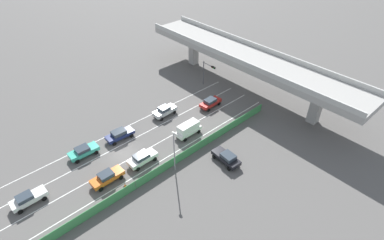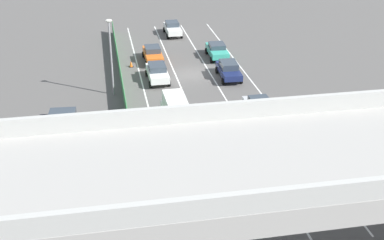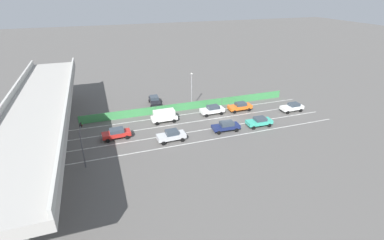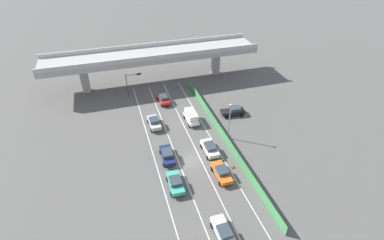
# 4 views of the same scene
# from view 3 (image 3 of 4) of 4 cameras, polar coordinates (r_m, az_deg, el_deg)

# --- Properties ---
(ground_plane) EXTENTS (300.00, 300.00, 0.00)m
(ground_plane) POSITION_cam_3_polar(r_m,az_deg,el_deg) (50.27, 6.92, -0.27)
(ground_plane) COLOR #565451
(lane_line_left_edge) EXTENTS (0.14, 44.68, 0.01)m
(lane_line_left_edge) POSITION_cam_3_polar(r_m,az_deg,el_deg) (44.39, 4.75, -3.84)
(lane_line_left_edge) COLOR silver
(lane_line_left_edge) RESTS_ON ground
(lane_line_mid_left) EXTENTS (0.14, 44.68, 0.01)m
(lane_line_mid_left) POSITION_cam_3_polar(r_m,az_deg,el_deg) (47.21, 3.07, -1.89)
(lane_line_mid_left) COLOR silver
(lane_line_mid_left) RESTS_ON ground
(lane_line_mid_right) EXTENTS (0.14, 44.68, 0.01)m
(lane_line_mid_right) POSITION_cam_3_polar(r_m,az_deg,el_deg) (50.13, 1.58, -0.16)
(lane_line_mid_right) COLOR silver
(lane_line_mid_right) RESTS_ON ground
(lane_line_right_edge) EXTENTS (0.14, 44.68, 0.01)m
(lane_line_right_edge) POSITION_cam_3_polar(r_m,az_deg,el_deg) (53.11, 0.26, 1.38)
(lane_line_right_edge) COLOR silver
(lane_line_right_edge) RESTS_ON ground
(elevated_overpass) EXTENTS (47.50, 8.09, 8.08)m
(elevated_overpass) POSITION_cam_3_polar(r_m,az_deg,el_deg) (44.06, -28.56, 2.01)
(elevated_overpass) COLOR #A09E99
(elevated_overpass) RESTS_ON ground
(green_fence) EXTENTS (0.10, 40.78, 1.52)m
(green_fence) POSITION_cam_3_polar(r_m,az_deg,el_deg) (54.53, -0.43, 2.91)
(green_fence) COLOR #3D8E4C
(green_fence) RESTS_ON ground
(car_sedan_red) EXTENTS (2.11, 4.41, 1.63)m
(car_sedan_red) POSITION_cam_3_polar(r_m,az_deg,el_deg) (45.55, -15.05, -2.59)
(car_sedan_red) COLOR red
(car_sedan_red) RESTS_ON ground
(car_sedan_navy) EXTENTS (2.13, 4.63, 1.63)m
(car_sedan_navy) POSITION_cam_3_polar(r_m,az_deg,el_deg) (46.61, 6.91, -1.19)
(car_sedan_navy) COLOR navy
(car_sedan_navy) RESTS_ON ground
(car_sedan_white) EXTENTS (1.96, 4.38, 1.61)m
(car_sedan_white) POSITION_cam_3_polar(r_m,az_deg,el_deg) (56.94, 19.63, 2.51)
(car_sedan_white) COLOR white
(car_sedan_white) RESTS_ON ground
(car_sedan_silver) EXTENTS (2.12, 4.45, 1.75)m
(car_sedan_silver) POSITION_cam_3_polar(r_m,az_deg,el_deg) (43.42, -4.19, -3.11)
(car_sedan_silver) COLOR #B7BABC
(car_sedan_silver) RESTS_ON ground
(car_van_white) EXTENTS (2.06, 4.49, 2.19)m
(car_van_white) POSITION_cam_3_polar(r_m,az_deg,el_deg) (49.45, -5.67, 0.93)
(car_van_white) COLOR silver
(car_van_white) RESTS_ON ground
(car_hatchback_white) EXTENTS (2.05, 4.46, 1.68)m
(car_hatchback_white) POSITION_cam_3_polar(r_m,az_deg,el_deg) (52.51, 4.14, 2.12)
(car_hatchback_white) COLOR silver
(car_hatchback_white) RESTS_ON ground
(car_taxi_teal) EXTENTS (2.17, 4.45, 1.57)m
(car_taxi_teal) POSITION_cam_3_polar(r_m,az_deg,el_deg) (49.22, 13.47, -0.27)
(car_taxi_teal) COLOR teal
(car_taxi_teal) RESTS_ON ground
(car_taxi_orange) EXTENTS (2.00, 4.61, 1.63)m
(car_taxi_orange) POSITION_cam_3_polar(r_m,az_deg,el_deg) (54.69, 9.70, 2.75)
(car_taxi_orange) COLOR orange
(car_taxi_orange) RESTS_ON ground
(parked_sedan_dark) EXTENTS (4.72, 2.31, 1.68)m
(parked_sedan_dark) POSITION_cam_3_polar(r_m,az_deg,el_deg) (57.26, -7.61, 3.97)
(parked_sedan_dark) COLOR black
(parked_sedan_dark) RESTS_ON ground
(traffic_light) EXTENTS (3.30, 0.45, 5.25)m
(traffic_light) POSITION_cam_3_polar(r_m,az_deg,el_deg) (39.38, -21.44, -3.54)
(traffic_light) COLOR #47474C
(traffic_light) RESTS_ON ground
(street_lamp) EXTENTS (0.60, 0.36, 6.98)m
(street_lamp) POSITION_cam_3_polar(r_m,az_deg,el_deg) (54.23, -0.07, 6.71)
(street_lamp) COLOR gray
(street_lamp) RESTS_ON ground
(traffic_cone) EXTENTS (0.47, 0.47, 0.64)m
(traffic_cone) POSITION_cam_3_polar(r_m,az_deg,el_deg) (56.35, 7.39, 2.95)
(traffic_cone) COLOR orange
(traffic_cone) RESTS_ON ground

